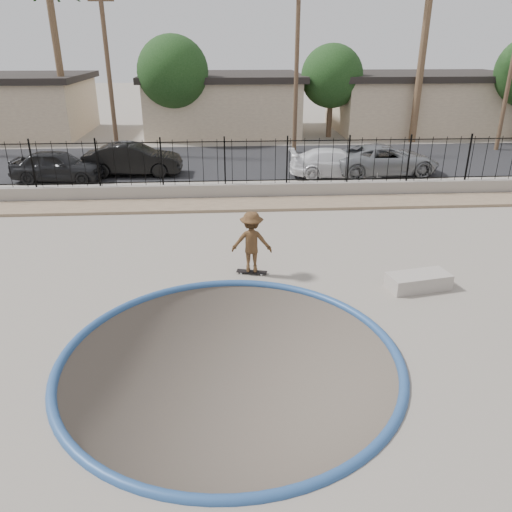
{
  "coord_description": "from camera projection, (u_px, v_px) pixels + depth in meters",
  "views": [
    {
      "loc": [
        -0.02,
        -9.49,
        5.95
      ],
      "look_at": [
        0.71,
        2.0,
        0.96
      ],
      "focal_mm": 35.0,
      "sensor_mm": 36.0,
      "label": 1
    }
  ],
  "objects": [
    {
      "name": "ground",
      "position": [
        226.0,
        211.0,
        22.48
      ],
      "size": [
        120.0,
        120.0,
        2.2
      ],
      "primitive_type": "cube",
      "color": "gray",
      "rests_on": "ground"
    },
    {
      "name": "bowl_pit",
      "position": [
        230.0,
        359.0,
        10.14
      ],
      "size": [
        6.84,
        6.84,
        1.8
      ],
      "primitive_type": null,
      "color": "#493F38",
      "rests_on": "ground"
    },
    {
      "name": "coping_ring",
      "position": [
        230.0,
        359.0,
        10.14
      ],
      "size": [
        7.04,
        7.04,
        0.2
      ],
      "primitive_type": "torus",
      "color": "#284C84",
      "rests_on": "ground"
    },
    {
      "name": "rock_strip",
      "position": [
        226.0,
        205.0,
        19.46
      ],
      "size": [
        42.0,
        1.6,
        0.11
      ],
      "primitive_type": "cube",
      "color": "#988063",
      "rests_on": "ground"
    },
    {
      "name": "retaining_wall",
      "position": [
        226.0,
        191.0,
        20.37
      ],
      "size": [
        42.0,
        0.45,
        0.6
      ],
      "primitive_type": "cube",
      "color": "gray",
      "rests_on": "ground"
    },
    {
      "name": "fence",
      "position": [
        225.0,
        162.0,
        19.89
      ],
      "size": [
        40.0,
        0.04,
        1.8
      ],
      "color": "black",
      "rests_on": "retaining_wall"
    },
    {
      "name": "street",
      "position": [
        225.0,
        161.0,
        26.61
      ],
      "size": [
        90.0,
        8.0,
        0.04
      ],
      "primitive_type": "cube",
      "color": "black",
      "rests_on": "ground"
    },
    {
      "name": "house_west",
      "position": [
        1.0,
        104.0,
        33.65
      ],
      "size": [
        11.6,
        8.6,
        3.9
      ],
      "color": "tan",
      "rests_on": "ground"
    },
    {
      "name": "house_center",
      "position": [
        223.0,
        103.0,
        34.54
      ],
      "size": [
        10.6,
        8.6,
        3.9
      ],
      "color": "tan",
      "rests_on": "ground"
    },
    {
      "name": "house_east",
      "position": [
        420.0,
        101.0,
        35.36
      ],
      "size": [
        12.6,
        8.6,
        3.9
      ],
      "color": "tan",
      "rests_on": "ground"
    },
    {
      "name": "palm_mid",
      "position": [
        54.0,
        27.0,
        29.78
      ],
      "size": [
        2.3,
        2.3,
        9.3
      ],
      "color": "brown",
      "rests_on": "ground"
    },
    {
      "name": "palm_right",
      "position": [
        427.0,
        15.0,
        29.0
      ],
      "size": [
        2.3,
        2.3,
        10.3
      ],
      "color": "brown",
      "rests_on": "ground"
    },
    {
      "name": "utility_pole_left",
      "position": [
        108.0,
        66.0,
        26.23
      ],
      "size": [
        1.7,
        0.24,
        9.0
      ],
      "color": "#473323",
      "rests_on": "ground"
    },
    {
      "name": "utility_pole_mid",
      "position": [
        297.0,
        61.0,
        26.72
      ],
      "size": [
        1.7,
        0.24,
        9.5
      ],
      "color": "#473323",
      "rests_on": "ground"
    },
    {
      "name": "utility_pole_right",
      "position": [
        512.0,
        65.0,
        27.53
      ],
      "size": [
        1.7,
        0.24,
        9.0
      ],
      "color": "#473323",
      "rests_on": "ground"
    },
    {
      "name": "street_tree_left",
      "position": [
        173.0,
        72.0,
        30.27
      ],
      "size": [
        4.32,
        4.32,
        6.36
      ],
      "color": "#473323",
      "rests_on": "ground"
    },
    {
      "name": "street_tree_mid",
      "position": [
        332.0,
        76.0,
        31.92
      ],
      "size": [
        3.96,
        3.96,
        5.83
      ],
      "color": "#473323",
      "rests_on": "ground"
    },
    {
      "name": "skater",
      "position": [
        252.0,
        245.0,
        13.5
      ],
      "size": [
        1.16,
        0.75,
        1.7
      ],
      "primitive_type": "imported",
      "rotation": [
        0.0,
        0.0,
        3.03
      ],
      "color": "brown",
      "rests_on": "ground"
    },
    {
      "name": "skateboard",
      "position": [
        252.0,
        272.0,
        13.82
      ],
      "size": [
        0.87,
        0.41,
        0.07
      ],
      "rotation": [
        0.0,
        0.0,
        -0.24
      ],
      "color": "black",
      "rests_on": "ground"
    },
    {
      "name": "concrete_ledge",
      "position": [
        418.0,
        281.0,
        12.96
      ],
      "size": [
        1.7,
        1.0,
        0.4
      ],
      "primitive_type": "cube",
      "rotation": [
        0.0,
        0.0,
        0.19
      ],
      "color": "#A0978E",
      "rests_on": "ground"
    },
    {
      "name": "car_a",
      "position": [
        58.0,
        166.0,
        22.59
      ],
      "size": [
        4.27,
        2.08,
        1.4
      ],
      "primitive_type": "imported",
      "rotation": [
        0.0,
        0.0,
        1.47
      ],
      "color": "black",
      "rests_on": "street"
    },
    {
      "name": "car_b",
      "position": [
        133.0,
        159.0,
        23.58
      ],
      "size": [
        4.53,
        1.63,
        1.49
      ],
      "primitive_type": "imported",
      "rotation": [
        0.0,
        0.0,
        1.56
      ],
      "color": "black",
      "rests_on": "street"
    },
    {
      "name": "car_c",
      "position": [
        336.0,
        163.0,
        23.37
      ],
      "size": [
        4.44,
        1.9,
        1.28
      ],
      "primitive_type": "imported",
      "rotation": [
        0.0,
        0.0,
        1.55
      ],
      "color": "white",
      "rests_on": "street"
    },
    {
      "name": "car_d",
      "position": [
        385.0,
        160.0,
        23.7
      ],
      "size": [
        5.3,
        2.83,
        1.41
      ],
      "primitive_type": "imported",
      "rotation": [
        0.0,
        0.0,
        1.67
      ],
      "color": "gray",
      "rests_on": "street"
    }
  ]
}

